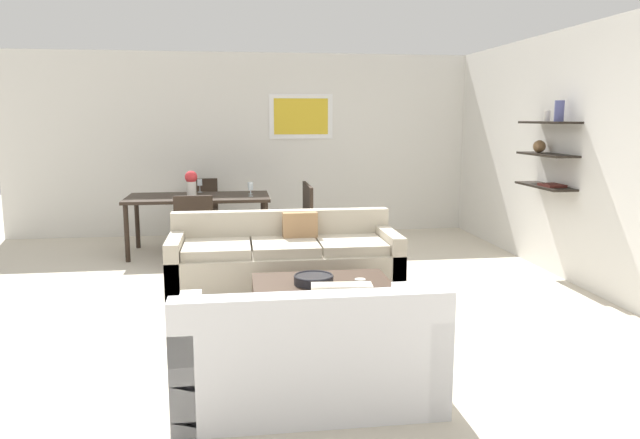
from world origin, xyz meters
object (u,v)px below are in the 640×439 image
decorative_bowl (314,279)px  dining_chair_right_near (301,215)px  dining_chair_right_far (298,210)px  wine_glass_right_near (251,187)px  loveseat_white (307,354)px  sofa_beige (285,262)px  dining_chair_foot (195,226)px  centerpiece_vase (191,182)px  candle_jar (360,283)px  dining_chair_head (202,205)px  coffee_table (324,306)px  wine_glass_head (200,183)px  dining_table (198,201)px  wine_glass_right_far (250,185)px

decorative_bowl → dining_chair_right_near: 2.86m
dining_chair_right_far → wine_glass_right_near: bearing=-153.0°
loveseat_white → dining_chair_right_far: 4.59m
sofa_beige → dining_chair_foot: size_ratio=2.62×
dining_chair_right_far → centerpiece_vase: centerpiece_vase is taller
dining_chair_right_near → candle_jar: bearing=-86.9°
sofa_beige → candle_jar: bearing=-68.5°
decorative_bowl → dining_chair_foot: dining_chair_foot is taller
candle_jar → wine_glass_right_near: 3.22m
decorative_bowl → dining_chair_head: dining_chair_head is taller
loveseat_white → candle_jar: size_ratio=17.87×
coffee_table → centerpiece_vase: bearing=112.5°
sofa_beige → wine_glass_head: bearing=112.7°
dining_table → wine_glass_head: 0.45m
dining_chair_head → dining_chair_right_far: bearing=-26.8°
dining_chair_foot → centerpiece_vase: 0.97m
sofa_beige → wine_glass_right_far: wine_glass_right_far is taller
sofa_beige → dining_chair_head: 2.94m
centerpiece_vase → coffee_table: bearing=-67.5°
centerpiece_vase → loveseat_white: bearing=-77.2°
dining_chair_right_near → wine_glass_head: 1.50m
decorative_bowl → wine_glass_right_far: 3.24m
wine_glass_right_near → wine_glass_head: bearing=142.2°
wine_glass_right_far → loveseat_white: bearing=-87.1°
wine_glass_head → centerpiece_vase: size_ratio=0.54×
dining_chair_foot → wine_glass_right_near: wine_glass_right_near is taller
candle_jar → dining_chair_foot: bearing=122.4°
dining_chair_foot → dining_chair_head: size_ratio=1.00×
wine_glass_right_far → dining_chair_head: bearing=131.7°
candle_jar → dining_chair_right_far: bearing=92.7°
coffee_table → dining_chair_foot: (-1.19, 2.21, 0.31)m
loveseat_white → dining_chair_right_near: (0.41, 4.14, 0.21)m
sofa_beige → candle_jar: size_ratio=25.66×
sofa_beige → dining_chair_right_near: (0.35, 1.69, 0.21)m
wine_glass_right_near → wine_glass_right_far: bearing=90.0°
candle_jar → centerpiece_vase: bearing=116.0°
coffee_table → centerpiece_vase: (-1.28, 3.08, 0.75)m
dining_chair_foot → wine_glass_head: bearing=90.0°
wine_glass_right_far → dining_chair_right_near: bearing=-27.0°
dining_chair_head → centerpiece_vase: (-0.08, -0.88, 0.43)m
candle_jar → wine_glass_head: (-1.48, 3.61, 0.46)m
dining_chair_foot → dining_chair_head: same height
dining_chair_foot → coffee_table: bearing=-61.6°
coffee_table → dining_chair_right_near: 2.89m
wine_glass_right_far → wine_glass_head: (-0.68, 0.29, 0.01)m
sofa_beige → wine_glass_head: wine_glass_head is taller
decorative_bowl → coffee_table: bearing=-12.8°
coffee_table → wine_glass_right_far: wine_glass_right_far is taller
dining_chair_foot → decorative_bowl: bearing=-63.1°
coffee_table → wine_glass_right_far: bearing=99.2°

